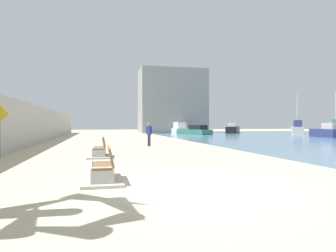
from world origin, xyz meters
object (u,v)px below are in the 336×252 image
(person_walking, at_px, (149,133))
(boat_distant, at_px, (330,132))
(bench_near, at_px, (103,173))
(boat_outer, at_px, (297,128))
(pedestrian_sign, at_px, (0,125))
(bench_far, at_px, (100,152))
(boat_nearest, at_px, (233,129))
(boat_mid_bay, at_px, (178,129))
(boat_far_left, at_px, (195,131))

(person_walking, height_order, boat_distant, boat_distant)
(bench_near, xyz_separation_m, boat_distant, (26.52, 21.57, 0.45))
(boat_outer, distance_m, pedestrian_sign, 49.20)
(bench_far, relative_size, boat_nearest, 0.40)
(boat_outer, bearing_deg, bench_far, -137.50)
(boat_mid_bay, relative_size, boat_nearest, 0.98)
(boat_outer, relative_size, pedestrian_sign, 2.69)
(bench_near, height_order, person_walking, person_walking)
(boat_far_left, xyz_separation_m, boat_distant, (12.42, -13.11, 0.12))
(boat_nearest, xyz_separation_m, boat_outer, (11.74, -1.08, 0.14))
(boat_far_left, height_order, boat_distant, boat_distant)
(bench_far, bearing_deg, boat_far_left, 63.39)
(boat_nearest, bearing_deg, boat_mid_bay, 161.77)
(boat_mid_bay, xyz_separation_m, boat_distant, (13.20, -19.90, -0.06))
(boat_outer, bearing_deg, boat_nearest, 174.76)
(boat_nearest, bearing_deg, boat_outer, -5.24)
(boat_mid_bay, height_order, boat_nearest, boat_mid_bay)
(person_walking, height_order, boat_nearest, boat_nearest)
(person_walking, relative_size, boat_mid_bay, 0.33)
(boat_far_left, height_order, pedestrian_sign, pedestrian_sign)
(boat_nearest, distance_m, pedestrian_sign, 41.49)
(person_walking, xyz_separation_m, boat_distant, (23.09, 8.80, -0.31))
(boat_nearest, height_order, boat_far_left, boat_nearest)
(boat_far_left, height_order, boat_outer, boat_outer)
(person_walking, distance_m, boat_distant, 24.71)
(boat_nearest, xyz_separation_m, boat_distant, (4.40, -17.00, -0.04))
(boat_far_left, bearing_deg, boat_outer, 8.11)
(bench_near, height_order, pedestrian_sign, pedestrian_sign)
(bench_near, height_order, boat_mid_bay, boat_mid_bay)
(bench_far, relative_size, boat_mid_bay, 0.41)
(boat_far_left, xyz_separation_m, pedestrian_sign, (-18.77, -27.78, 1.01))
(bench_far, distance_m, pedestrian_sign, 4.82)
(boat_distant, bearing_deg, person_walking, -159.14)
(bench_far, xyz_separation_m, boat_far_left, (14.17, 28.28, 0.33))
(boat_mid_bay, xyz_separation_m, boat_far_left, (0.78, -6.79, -0.17))
(bench_near, height_order, boat_far_left, boat_far_left)
(bench_near, bearing_deg, boat_nearest, 60.16)
(person_walking, xyz_separation_m, boat_far_left, (10.66, 21.91, -0.43))
(boat_outer, xyz_separation_m, boat_distant, (-7.34, -15.93, -0.18))
(bench_near, bearing_deg, pedestrian_sign, 124.06)
(boat_mid_bay, distance_m, boat_outer, 20.92)
(boat_far_left, distance_m, boat_distant, 18.06)
(boat_distant, relative_size, pedestrian_sign, 2.14)
(person_walking, height_order, boat_mid_bay, boat_mid_bay)
(bench_near, distance_m, boat_nearest, 44.47)
(boat_nearest, height_order, boat_distant, boat_nearest)
(boat_mid_bay, height_order, boat_outer, boat_outer)
(boat_nearest, xyz_separation_m, boat_far_left, (-8.02, -3.89, -0.16))
(boat_far_left, relative_size, boat_distant, 1.15)
(boat_distant, bearing_deg, boat_nearest, 104.50)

